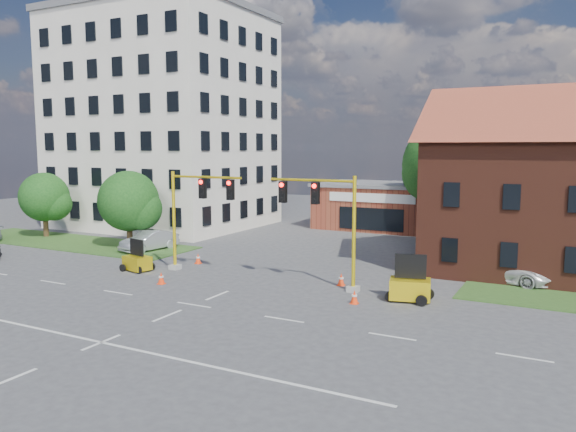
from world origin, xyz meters
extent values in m
plane|color=#404043|center=(0.00, 0.00, 0.00)|extent=(120.00, 120.00, 0.00)
cube|color=#2B4D1C|center=(-20.00, 10.00, 0.04)|extent=(22.00, 6.00, 0.08)
cube|color=beige|center=(-20.00, 22.00, 10.00)|extent=(18.00, 15.00, 20.00)
cube|color=#5F5F62|center=(-20.00, 22.00, 20.30)|extent=(18.40, 15.40, 0.60)
cube|color=maroon|center=(0.00, 30.00, 2.00)|extent=(12.00, 8.00, 4.00)
cube|color=#5F5F62|center=(0.00, 30.00, 4.15)|extent=(12.40, 8.40, 0.30)
cube|color=silver|center=(0.00, 25.95, 3.20)|extent=(8.00, 0.10, 0.80)
cube|color=black|center=(0.00, 25.95, 1.30)|extent=(6.00, 0.10, 2.00)
cylinder|color=#3B2915|center=(6.50, 27.00, 2.18)|extent=(0.44, 0.44, 4.36)
sphere|color=#143F13|center=(6.50, 27.00, 6.15)|extent=(7.84, 7.84, 7.84)
sphere|color=#143F13|center=(8.07, 27.30, 5.16)|extent=(5.49, 5.49, 5.49)
cylinder|color=#3B2915|center=(-14.00, 10.50, 1.28)|extent=(0.44, 0.44, 2.56)
sphere|color=#143F13|center=(-14.00, 10.50, 3.61)|extent=(4.61, 4.61, 4.61)
sphere|color=#143F13|center=(-13.08, 10.80, 3.03)|extent=(3.23, 3.23, 3.23)
cylinder|color=#3B2915|center=(-24.00, 11.00, 1.23)|extent=(0.44, 0.44, 2.47)
sphere|color=#143F13|center=(-24.00, 11.00, 3.48)|extent=(4.15, 4.15, 4.15)
sphere|color=#143F13|center=(-23.17, 11.30, 2.91)|extent=(2.90, 2.90, 2.90)
cube|color=gray|center=(-6.00, 6.00, 0.15)|extent=(0.60, 0.60, 0.30)
cylinder|color=yellow|center=(-6.00, 6.00, 3.10)|extent=(0.20, 0.20, 6.20)
cylinder|color=yellow|center=(-3.50, 6.00, 5.90)|extent=(5.00, 0.14, 0.14)
cube|color=black|center=(-3.75, 6.00, 5.20)|extent=(0.40, 0.32, 1.20)
cube|color=black|center=(-1.75, 6.00, 5.20)|extent=(0.40, 0.32, 1.20)
sphere|color=#FF0C07|center=(-3.75, 5.82, 5.60)|extent=(0.24, 0.24, 0.24)
cube|color=gray|center=(6.00, 6.00, 0.15)|extent=(0.60, 0.60, 0.30)
cylinder|color=yellow|center=(6.00, 6.00, 3.10)|extent=(0.20, 0.20, 6.20)
cylinder|color=yellow|center=(3.50, 6.00, 5.90)|extent=(5.00, 0.14, 0.14)
cube|color=black|center=(3.75, 6.00, 5.20)|extent=(0.40, 0.32, 1.20)
cube|color=black|center=(1.75, 6.00, 5.20)|extent=(0.40, 0.32, 1.20)
sphere|color=#FF0C07|center=(3.75, 5.82, 5.60)|extent=(0.24, 0.24, 0.24)
cube|color=yellow|center=(-7.81, 4.56, 0.51)|extent=(1.89, 1.48, 0.84)
cube|color=black|center=(-7.81, 4.56, 1.49)|extent=(1.29, 0.41, 1.02)
cube|color=yellow|center=(9.17, 5.65, 0.61)|extent=(2.25, 1.76, 1.00)
cube|color=black|center=(9.17, 5.65, 1.77)|extent=(1.54, 0.50, 1.22)
cube|color=#FF380D|center=(-4.22, 2.57, 0.02)|extent=(0.38, 0.38, 0.04)
cone|color=#FF380D|center=(-4.22, 2.57, 0.35)|extent=(0.40, 0.40, 0.70)
cylinder|color=silver|center=(-4.22, 2.57, 0.42)|extent=(0.27, 0.27, 0.09)
cube|color=#FF380D|center=(-5.77, 8.10, 0.02)|extent=(0.38, 0.38, 0.04)
cone|color=#FF380D|center=(-5.77, 8.10, 0.35)|extent=(0.40, 0.40, 0.70)
cylinder|color=silver|center=(-5.77, 8.10, 0.42)|extent=(0.27, 0.27, 0.09)
cube|color=#FF380D|center=(6.90, 3.84, 0.02)|extent=(0.38, 0.38, 0.04)
cone|color=#FF380D|center=(6.90, 3.84, 0.35)|extent=(0.40, 0.40, 0.70)
cylinder|color=silver|center=(6.90, 3.84, 0.42)|extent=(0.27, 0.27, 0.09)
cube|color=#FF380D|center=(4.91, 6.98, 0.02)|extent=(0.38, 0.38, 0.04)
cone|color=#FF380D|center=(4.91, 6.98, 0.35)|extent=(0.40, 0.40, 0.70)
cylinder|color=silver|center=(4.91, 6.98, 0.42)|extent=(0.27, 0.27, 0.09)
imported|color=silver|center=(13.03, 12.17, 0.73)|extent=(5.68, 3.64, 1.46)
imported|color=#AFB1B7|center=(-11.83, 10.25, 0.75)|extent=(2.32, 4.76, 1.50)
camera|label=1|loc=(16.47, -21.55, 7.67)|focal=35.00mm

